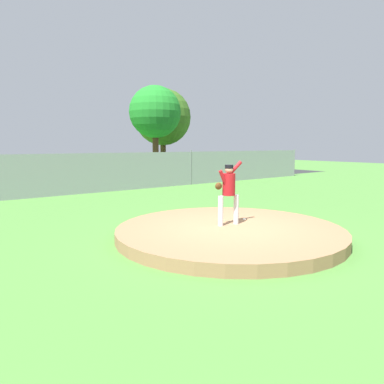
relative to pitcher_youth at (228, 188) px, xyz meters
name	(u,v)px	position (x,y,z in m)	size (l,w,h in m)	color
ground_plane	(121,205)	(-0.12, 5.82, -1.21)	(80.00, 80.00, 0.00)	#4C8438
asphalt_strip	(54,185)	(-0.12, 14.32, -1.21)	(44.00, 7.00, 0.01)	#2B2B2D
pitchers_mound	(229,232)	(-0.12, -0.18, -1.08)	(5.61, 5.61, 0.27)	#99704C
pitcher_youth	(228,188)	(0.00, 0.00, 0.00)	(0.81, 0.32, 1.62)	silver
baseball	(244,219)	(0.69, 0.08, -0.91)	(0.07, 0.07, 0.07)	white
chainlink_fence	(82,174)	(-0.12, 9.82, -0.26)	(32.37, 0.07, 2.01)	gray
parked_car_teal	(78,170)	(1.18, 13.90, -0.37)	(2.08, 4.86, 1.78)	#146066
parked_car_navy	(173,166)	(8.26, 14.44, -0.39)	(1.98, 4.41, 1.73)	#161E4C
parked_car_red	(4,174)	(-2.63, 14.15, -0.42)	(2.03, 4.64, 1.66)	#A81919
parked_car_silver	(206,165)	(11.12, 14.18, -0.45)	(2.10, 4.25, 1.61)	#B7BABF
tree_broad_right	(155,112)	(10.90, 21.02, 3.96)	(4.62, 4.62, 7.51)	#4C331E
tree_leaning_west	(163,117)	(14.14, 24.78, 3.90)	(5.78, 5.78, 8.02)	#4C331E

